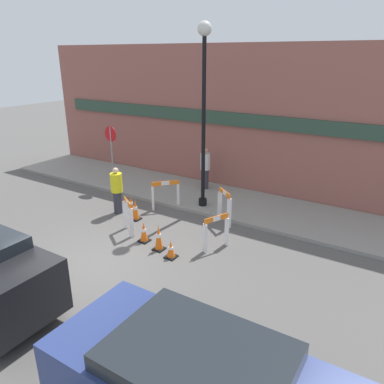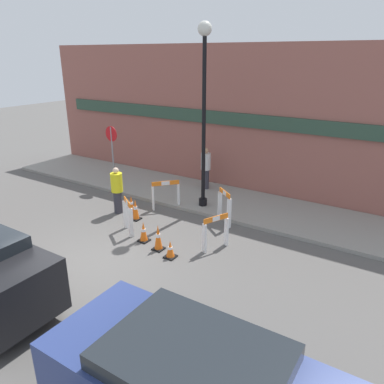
{
  "view_description": "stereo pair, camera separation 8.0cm",
  "coord_description": "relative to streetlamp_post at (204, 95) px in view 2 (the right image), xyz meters",
  "views": [
    {
      "loc": [
        6.73,
        -5.44,
        5.12
      ],
      "look_at": [
        0.81,
        3.98,
        1.0
      ],
      "focal_mm": 35.0,
      "sensor_mm": 36.0,
      "label": 1
    },
    {
      "loc": [
        6.79,
        -5.4,
        5.12
      ],
      "look_at": [
        0.81,
        3.98,
        1.0
      ],
      "focal_mm": 35.0,
      "sensor_mm": 36.0,
      "label": 2
    }
  ],
  "objects": [
    {
      "name": "ground_plane",
      "position": [
        -0.56,
        -5.08,
        -3.89
      ],
      "size": [
        60.0,
        60.0,
        0.0
      ],
      "primitive_type": "plane",
      "color": "#565451"
    },
    {
      "name": "sidewalk_slab",
      "position": [
        -0.56,
        0.88,
        -3.83
      ],
      "size": [
        18.0,
        2.92,
        0.12
      ],
      "color": "gray",
      "rests_on": "ground_plane"
    },
    {
      "name": "storefront_facade",
      "position": [
        -0.56,
        2.41,
        -1.13
      ],
      "size": [
        18.0,
        0.22,
        5.5
      ],
      "color": "#93564C",
      "rests_on": "ground_plane"
    },
    {
      "name": "streetlamp_post",
      "position": [
        0.0,
        0.0,
        0.0
      ],
      "size": [
        0.44,
        0.44,
        5.93
      ],
      "color": "black",
      "rests_on": "sidewalk_slab"
    },
    {
      "name": "stop_sign",
      "position": [
        -4.18,
        -0.01,
        -2.18
      ],
      "size": [
        0.6,
        0.06,
        2.37
      ],
      "rotation": [
        0.0,
        0.0,
        3.1
      ],
      "color": "gray",
      "rests_on": "sidewalk_slab"
    },
    {
      "name": "barricade_0",
      "position": [
        1.22,
        -0.73,
        -3.29
      ],
      "size": [
        0.68,
        0.57,
        1.12
      ],
      "rotation": [
        0.0,
        0.0,
        2.49
      ],
      "color": "white",
      "rests_on": "ground_plane"
    },
    {
      "name": "barricade_1",
      "position": [
        -1.07,
        -0.73,
        -3.32
      ],
      "size": [
        0.74,
        0.81,
        1.02
      ],
      "rotation": [
        0.0,
        0.0,
        3.99
      ],
      "color": "white",
      "rests_on": "ground_plane"
    },
    {
      "name": "barricade_2",
      "position": [
        -0.93,
        -2.84,
        -3.33
      ],
      "size": [
        0.66,
        0.51,
        1.06
      ],
      "rotation": [
        0.0,
        0.0,
        5.69
      ],
      "color": "white",
      "rests_on": "ground_plane"
    },
    {
      "name": "barricade_3",
      "position": [
        1.8,
        -2.32,
        -3.35
      ],
      "size": [
        0.46,
        0.8,
        0.99
      ],
      "rotation": [
        0.0,
        0.0,
        7.43
      ],
      "color": "white",
      "rests_on": "ground_plane"
    },
    {
      "name": "traffic_cone_0",
      "position": [
        0.49,
        -3.21,
        -3.52
      ],
      "size": [
        0.3,
        0.3,
        0.75
      ],
      "color": "black",
      "rests_on": "ground_plane"
    },
    {
      "name": "traffic_cone_1",
      "position": [
        -1.37,
        -2.0,
        -3.54
      ],
      "size": [
        0.3,
        0.3,
        0.72
      ],
      "color": "black",
      "rests_on": "ground_plane"
    },
    {
      "name": "traffic_cone_2",
      "position": [
        -1.86,
        -1.65,
        -3.6
      ],
      "size": [
        0.3,
        0.3,
        0.61
      ],
      "color": "black",
      "rests_on": "ground_plane"
    },
    {
      "name": "traffic_cone_3",
      "position": [
        1.02,
        -3.39,
        -3.66
      ],
      "size": [
        0.3,
        0.3,
        0.48
      ],
      "color": "black",
      "rests_on": "ground_plane"
    },
    {
      "name": "traffic_cone_4",
      "position": [
        -0.17,
        -3.05,
        -3.6
      ],
      "size": [
        0.3,
        0.3,
        0.61
      ],
      "color": "black",
      "rests_on": "ground_plane"
    },
    {
      "name": "person_worker",
      "position": [
        -2.24,
        -1.89,
        -3.04
      ],
      "size": [
        0.44,
        0.44,
        1.61
      ],
      "rotation": [
        0.0,
        0.0,
        0.11
      ],
      "color": "#33333D",
      "rests_on": "ground_plane"
    },
    {
      "name": "person_pedestrian",
      "position": [
        -0.82,
        1.55,
        -2.91
      ],
      "size": [
        0.4,
        0.4,
        1.63
      ],
      "rotation": [
        0.0,
        0.0,
        3.2
      ],
      "color": "#33333D",
      "rests_on": "sidewalk_slab"
    }
  ]
}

